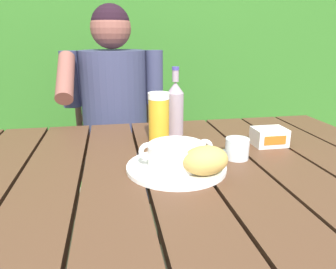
{
  "coord_description": "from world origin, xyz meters",
  "views": [
    {
      "loc": [
        -0.16,
        -0.83,
        1.08
      ],
      "look_at": [
        0.01,
        0.07,
        0.79
      ],
      "focal_mm": 34.03,
      "sensor_mm": 36.0,
      "label": 1
    }
  ],
  "objects_px": {
    "bread_roll": "(205,160)",
    "beer_glass": "(158,118)",
    "butter_tub": "(269,137)",
    "table_knife": "(215,152)",
    "chair_near_diner": "(116,148)",
    "serving_plate": "(176,167)",
    "beer_bottle": "(175,107)",
    "soup_bowl": "(176,154)",
    "water_glass_small": "(237,149)",
    "person_eating": "(114,112)"
  },
  "relations": [
    {
      "from": "chair_near_diner",
      "to": "table_knife",
      "type": "height_order",
      "value": "chair_near_diner"
    },
    {
      "from": "soup_bowl",
      "to": "beer_bottle",
      "type": "bearing_deg",
      "value": 79.01
    },
    {
      "from": "chair_near_diner",
      "to": "soup_bowl",
      "type": "relative_size",
      "value": 4.35
    },
    {
      "from": "chair_near_diner",
      "to": "bread_roll",
      "type": "bearing_deg",
      "value": -78.2
    },
    {
      "from": "person_eating",
      "to": "beer_bottle",
      "type": "distance_m",
      "value": 0.49
    },
    {
      "from": "soup_bowl",
      "to": "bread_roll",
      "type": "bearing_deg",
      "value": -49.4
    },
    {
      "from": "beer_bottle",
      "to": "butter_tub",
      "type": "height_order",
      "value": "beer_bottle"
    },
    {
      "from": "chair_near_diner",
      "to": "beer_bottle",
      "type": "relative_size",
      "value": 3.61
    },
    {
      "from": "beer_glass",
      "to": "table_knife",
      "type": "relative_size",
      "value": 1.21
    },
    {
      "from": "person_eating",
      "to": "soup_bowl",
      "type": "xyz_separation_m",
      "value": [
        0.15,
        -0.75,
        0.05
      ]
    },
    {
      "from": "bread_roll",
      "to": "beer_bottle",
      "type": "distance_m",
      "value": 0.4
    },
    {
      "from": "chair_near_diner",
      "to": "person_eating",
      "type": "xyz_separation_m",
      "value": [
        -0.0,
        -0.2,
        0.26
      ]
    },
    {
      "from": "water_glass_small",
      "to": "butter_tub",
      "type": "relative_size",
      "value": 0.66
    },
    {
      "from": "soup_bowl",
      "to": "butter_tub",
      "type": "xyz_separation_m",
      "value": [
        0.35,
        0.14,
        -0.01
      ]
    },
    {
      "from": "bread_roll",
      "to": "person_eating",
      "type": "bearing_deg",
      "value": 104.75
    },
    {
      "from": "bread_roll",
      "to": "beer_glass",
      "type": "bearing_deg",
      "value": 102.86
    },
    {
      "from": "bread_roll",
      "to": "butter_tub",
      "type": "distance_m",
      "value": 0.36
    },
    {
      "from": "water_glass_small",
      "to": "butter_tub",
      "type": "bearing_deg",
      "value": 32.16
    },
    {
      "from": "person_eating",
      "to": "beer_glass",
      "type": "distance_m",
      "value": 0.53
    },
    {
      "from": "beer_bottle",
      "to": "butter_tub",
      "type": "xyz_separation_m",
      "value": [
        0.29,
        -0.18,
        -0.07
      ]
    },
    {
      "from": "beer_glass",
      "to": "table_knife",
      "type": "distance_m",
      "value": 0.23
    },
    {
      "from": "person_eating",
      "to": "butter_tub",
      "type": "relative_size",
      "value": 11.31
    },
    {
      "from": "person_eating",
      "to": "butter_tub",
      "type": "distance_m",
      "value": 0.79
    },
    {
      "from": "table_knife",
      "to": "butter_tub",
      "type": "bearing_deg",
      "value": 12.64
    },
    {
      "from": "beer_glass",
      "to": "butter_tub",
      "type": "bearing_deg",
      "value": -15.99
    },
    {
      "from": "chair_near_diner",
      "to": "water_glass_small",
      "type": "xyz_separation_m",
      "value": [
        0.35,
        -0.9,
        0.29
      ]
    },
    {
      "from": "bread_roll",
      "to": "beer_bottle",
      "type": "bearing_deg",
      "value": 89.69
    },
    {
      "from": "serving_plate",
      "to": "water_glass_small",
      "type": "xyz_separation_m",
      "value": [
        0.2,
        0.05,
        0.03
      ]
    },
    {
      "from": "butter_tub",
      "to": "table_knife",
      "type": "height_order",
      "value": "butter_tub"
    },
    {
      "from": "beer_glass",
      "to": "butter_tub",
      "type": "relative_size",
      "value": 1.6
    },
    {
      "from": "serving_plate",
      "to": "beer_bottle",
      "type": "xyz_separation_m",
      "value": [
        0.06,
        0.32,
        0.1
      ]
    },
    {
      "from": "water_glass_small",
      "to": "table_knife",
      "type": "distance_m",
      "value": 0.08
    },
    {
      "from": "bread_roll",
      "to": "water_glass_small",
      "type": "xyz_separation_m",
      "value": [
        0.13,
        0.12,
        -0.02
      ]
    },
    {
      "from": "soup_bowl",
      "to": "table_knife",
      "type": "relative_size",
      "value": 1.45
    },
    {
      "from": "serving_plate",
      "to": "bread_roll",
      "type": "xyz_separation_m",
      "value": [
        0.06,
        -0.07,
        0.04
      ]
    },
    {
      "from": "soup_bowl",
      "to": "table_knife",
      "type": "xyz_separation_m",
      "value": [
        0.14,
        0.1,
        -0.04
      ]
    },
    {
      "from": "serving_plate",
      "to": "water_glass_small",
      "type": "relative_size",
      "value": 3.89
    },
    {
      "from": "person_eating",
      "to": "butter_tub",
      "type": "xyz_separation_m",
      "value": [
        0.5,
        -0.6,
        0.03
      ]
    },
    {
      "from": "chair_near_diner",
      "to": "person_eating",
      "type": "distance_m",
      "value": 0.32
    },
    {
      "from": "butter_tub",
      "to": "beer_bottle",
      "type": "bearing_deg",
      "value": 147.71
    },
    {
      "from": "chair_near_diner",
      "to": "water_glass_small",
      "type": "relative_size",
      "value": 12.71
    },
    {
      "from": "table_knife",
      "to": "serving_plate",
      "type": "bearing_deg",
      "value": -145.89
    },
    {
      "from": "table_knife",
      "to": "chair_near_diner",
      "type": "bearing_deg",
      "value": 109.16
    },
    {
      "from": "soup_bowl",
      "to": "water_glass_small",
      "type": "relative_size",
      "value": 2.92
    },
    {
      "from": "soup_bowl",
      "to": "water_glass_small",
      "type": "bearing_deg",
      "value": 13.41
    },
    {
      "from": "bread_roll",
      "to": "beer_bottle",
      "type": "relative_size",
      "value": 0.55
    },
    {
      "from": "person_eating",
      "to": "bread_roll",
      "type": "distance_m",
      "value": 0.85
    },
    {
      "from": "person_eating",
      "to": "bread_roll",
      "type": "xyz_separation_m",
      "value": [
        0.22,
        -0.82,
        0.05
      ]
    },
    {
      "from": "bread_roll",
      "to": "chair_near_diner",
      "type": "bearing_deg",
      "value": 101.8
    },
    {
      "from": "serving_plate",
      "to": "butter_tub",
      "type": "xyz_separation_m",
      "value": [
        0.35,
        0.14,
        0.02
      ]
    }
  ]
}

